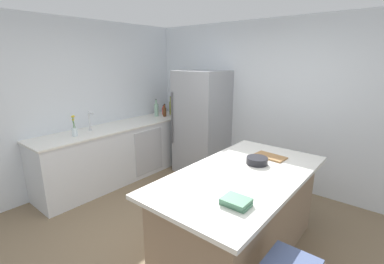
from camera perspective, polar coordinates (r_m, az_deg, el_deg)
The scene contains 16 objects.
ground_plane at distance 3.19m, azimuth -1.38°, elevation -23.77°, with size 7.20×7.20×0.00m, color #7A664C.
wall_rear at distance 4.48m, azimuth 17.77°, elevation 5.49°, with size 6.00×0.10×2.60m, color silver.
wall_left at distance 4.54m, azimuth -25.69°, elevation 4.82°, with size 0.10×6.00×2.60m, color silver.
counter_run_left at distance 4.76m, azimuth -14.87°, elevation -4.09°, with size 0.68×2.81×0.93m.
kitchen_island at distance 2.96m, azimuth 10.15°, elevation -16.56°, with size 1.07×2.02×0.91m.
refrigerator at distance 4.78m, azimuth 2.10°, elevation 1.99°, with size 0.81×0.76×1.81m.
sink_faucet at distance 4.39m, azimuth -20.85°, elevation 2.22°, with size 0.15×0.05×0.30m.
flower_vase at distance 4.18m, azimuth -23.69°, elevation 0.51°, with size 0.07×0.07×0.31m.
vinegar_bottle at distance 5.38m, azimuth -3.72°, elevation 5.15°, with size 0.06×0.06×0.32m.
olive_oil_bottle at distance 5.34m, azimuth -4.53°, elevation 5.22°, with size 0.06×0.06×0.36m.
hot_sauce_bottle at distance 5.36m, azimuth -6.05°, elevation 4.51°, with size 0.06×0.06×0.19m.
syrup_bottle at distance 5.19m, azimuth -5.83°, elevation 4.35°, with size 0.07×0.07×0.24m.
gin_bottle at distance 5.23m, azimuth -7.57°, elevation 4.73°, with size 0.08×0.08×0.33m.
cookbook_stack at distance 2.18m, azimuth 9.32°, elevation -14.40°, with size 0.22×0.18×0.06m.
mixing_bowl at distance 2.99m, azimuth 13.61°, elevation -5.93°, with size 0.23×0.23×0.07m.
cutting_board at distance 3.24m, azimuth 16.22°, elevation -5.02°, with size 0.36×0.22×0.02m.
Camera 1 is at (1.63, -1.86, 2.01)m, focal length 25.13 mm.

